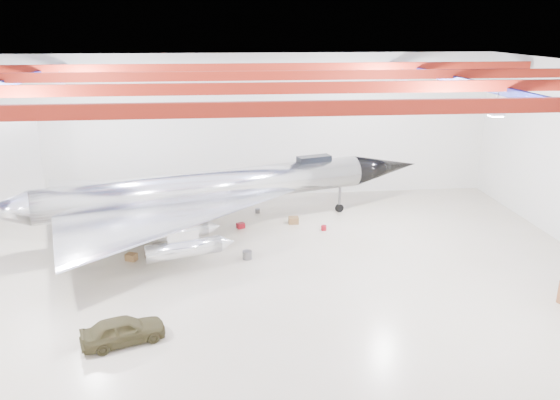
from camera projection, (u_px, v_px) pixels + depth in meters
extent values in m
plane|color=#BDB396|center=(244.00, 278.00, 29.37)|extent=(40.00, 40.00, 0.00)
plane|color=silver|center=(235.00, 127.00, 41.87)|extent=(40.00, 0.00, 40.00)
plane|color=#0A0F38|center=(239.00, 69.00, 25.98)|extent=(40.00, 40.00, 0.00)
cube|color=maroon|center=(248.00, 109.00, 17.65)|extent=(39.50, 0.25, 0.50)
cube|color=maroon|center=(241.00, 89.00, 23.33)|extent=(39.50, 0.25, 0.50)
cube|color=maroon|center=(237.00, 76.00, 29.01)|extent=(39.50, 0.25, 0.50)
cube|color=maroon|center=(235.00, 67.00, 34.68)|extent=(39.50, 0.25, 0.50)
cube|color=#0C1049|center=(478.00, 85.00, 27.42)|extent=(0.25, 29.50, 0.40)
cube|color=silver|center=(496.00, 112.00, 21.67)|extent=(0.55, 0.55, 0.25)
cube|color=silver|center=(61.00, 85.00, 31.10)|extent=(0.55, 0.55, 0.25)
cube|color=silver|center=(402.00, 82.00, 33.03)|extent=(0.55, 0.55, 0.25)
cylinder|color=silver|center=(210.00, 187.00, 35.20)|extent=(21.01, 8.30, 2.13)
cone|color=black|center=(385.00, 167.00, 40.13)|extent=(5.72, 3.60, 2.13)
cube|color=silver|center=(13.00, 162.00, 30.20)|extent=(2.89, 1.00, 4.80)
cube|color=black|center=(314.00, 160.00, 37.61)|extent=(2.49, 1.50, 0.53)
cylinder|color=silver|center=(184.00, 249.00, 29.33)|extent=(4.15, 2.11, 0.96)
cylinder|color=silver|center=(173.00, 232.00, 31.67)|extent=(4.15, 2.11, 0.96)
cylinder|color=silver|center=(153.00, 201.00, 37.27)|extent=(4.15, 2.11, 0.96)
cylinder|color=silver|center=(146.00, 191.00, 39.61)|extent=(4.15, 2.11, 0.96)
cylinder|color=#59595B|center=(340.00, 199.00, 39.37)|extent=(0.19, 0.19, 1.92)
cylinder|color=black|center=(339.00, 208.00, 39.58)|extent=(0.64, 0.40, 0.60)
cylinder|color=#59595B|center=(153.00, 240.00, 31.91)|extent=(0.19, 0.19, 1.92)
cylinder|color=black|center=(154.00, 251.00, 32.11)|extent=(0.64, 0.40, 0.60)
cylinder|color=#59595B|center=(139.00, 213.00, 36.58)|extent=(0.19, 0.19, 1.92)
cylinder|color=black|center=(140.00, 222.00, 36.78)|extent=(0.64, 0.40, 0.60)
imported|color=#3D371E|center=(123.00, 330.00, 23.24)|extent=(3.80, 2.51, 1.20)
cube|color=olive|center=(131.00, 257.00, 31.50)|extent=(0.73, 0.68, 0.41)
cube|color=maroon|center=(241.00, 226.00, 36.49)|extent=(0.63, 0.58, 0.35)
cylinder|color=#59595B|center=(247.00, 255.00, 31.69)|extent=(0.69, 0.69, 0.49)
cube|color=olive|center=(294.00, 220.00, 37.30)|extent=(0.68, 0.55, 0.47)
cylinder|color=maroon|center=(324.00, 228.00, 36.11)|extent=(0.43, 0.43, 0.33)
cylinder|color=#59595B|center=(258.00, 211.00, 39.44)|extent=(0.47, 0.47, 0.32)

